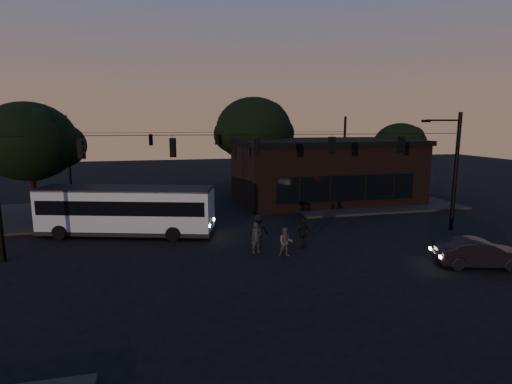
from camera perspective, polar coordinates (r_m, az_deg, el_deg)
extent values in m
plane|color=black|center=(19.47, 2.75, -10.71)|extent=(120.00, 120.00, 0.00)
cube|color=black|center=(36.47, 14.91, -1.21)|extent=(14.00, 10.00, 0.15)
cube|color=black|center=(33.44, -28.47, -3.05)|extent=(14.00, 10.00, 0.15)
cube|color=black|center=(36.61, 9.45, 2.87)|extent=(15.00, 10.00, 5.00)
cube|color=black|center=(36.39, 9.57, 7.10)|extent=(15.40, 10.40, 0.40)
cube|color=black|center=(32.09, 12.93, 0.54)|extent=(11.50, 0.18, 2.00)
cylinder|color=black|center=(40.83, -0.33, 3.00)|extent=(0.44, 0.44, 4.00)
ellipsoid|color=black|center=(40.55, -0.34, 8.90)|extent=(7.60, 7.60, 6.46)
cylinder|color=black|center=(42.69, 19.60, 2.05)|extent=(0.44, 0.44, 3.00)
ellipsoid|color=black|center=(42.41, 19.84, 6.27)|extent=(5.20, 5.20, 4.42)
cylinder|color=black|center=(32.19, -29.18, -0.43)|extent=(0.44, 0.44, 3.60)
ellipsoid|color=black|center=(31.82, -29.74, 6.28)|extent=(6.40, 6.40, 5.44)
cylinder|color=black|center=(28.27, 26.62, 2.52)|extent=(0.24, 0.24, 7.50)
cylinder|color=black|center=(22.12, 0.00, 8.20)|extent=(26.00, 0.03, 0.03)
cube|color=black|center=(21.91, -23.69, 5.67)|extent=(0.34, 0.30, 1.00)
cube|color=black|center=(21.56, -11.79, 6.22)|extent=(0.34, 0.30, 1.00)
cube|color=black|center=(22.15, 0.00, 6.52)|extent=(0.34, 0.30, 1.00)
cube|color=black|center=(23.59, 10.77, 6.54)|extent=(0.34, 0.30, 1.00)
cube|color=black|center=(25.74, 20.02, 6.38)|extent=(0.34, 0.30, 1.00)
cylinder|color=black|center=(38.47, -25.18, 4.28)|extent=(0.24, 0.24, 7.50)
cylinder|color=black|center=(41.76, 12.48, 5.33)|extent=(0.24, 0.24, 7.50)
cylinder|color=black|center=(37.87, -5.63, 8.50)|extent=(26.00, 0.03, 0.03)
cube|color=black|center=(37.56, -14.79, 7.22)|extent=(0.34, 0.30, 1.00)
cube|color=black|center=(37.89, -5.61, 7.51)|extent=(0.34, 0.30, 1.00)
cube|color=black|center=(39.15, 3.20, 7.61)|extent=(0.34, 0.30, 1.00)
cube|color=#93ACBB|center=(25.68, -18.01, -2.26)|extent=(10.73, 5.22, 2.48)
cube|color=black|center=(25.63, -18.04, -1.74)|extent=(10.34, 5.14, 0.86)
cube|color=black|center=(25.46, -18.16, 0.47)|extent=(10.73, 5.22, 0.14)
cube|color=black|center=(25.98, -17.86, -5.14)|extent=(10.84, 5.30, 0.24)
cylinder|color=black|center=(26.45, -26.27, -5.21)|extent=(0.89, 0.47, 0.86)
cylinder|color=black|center=(28.49, -23.95, -4.03)|extent=(0.89, 0.47, 0.86)
cylinder|color=black|center=(23.90, -11.78, -5.92)|extent=(0.89, 0.47, 0.86)
cylinder|color=black|center=(26.14, -10.46, -4.52)|extent=(0.89, 0.47, 0.86)
imported|color=black|center=(22.13, 29.34, -7.62)|extent=(4.31, 2.56, 1.34)
imported|color=#212229|center=(21.31, 0.07, -6.54)|extent=(0.68, 0.54, 1.65)
imported|color=#474640|center=(20.80, 4.26, -7.15)|extent=(0.86, 0.74, 1.53)
imported|color=black|center=(22.24, 6.73, -5.85)|extent=(1.07, 0.71, 1.69)
imported|color=black|center=(22.61, 0.35, -5.46)|extent=(1.12, 0.65, 1.74)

